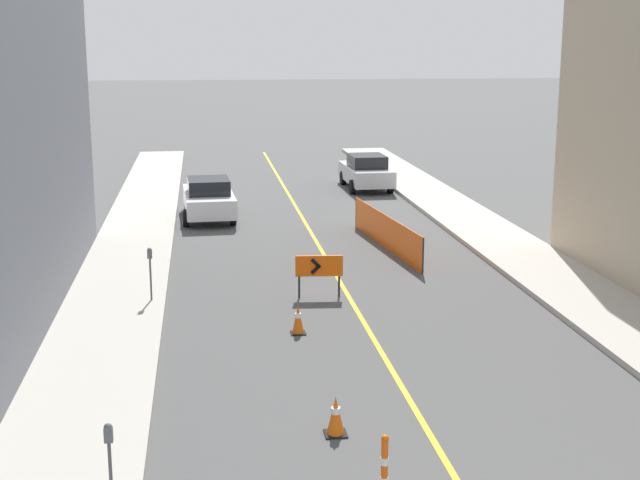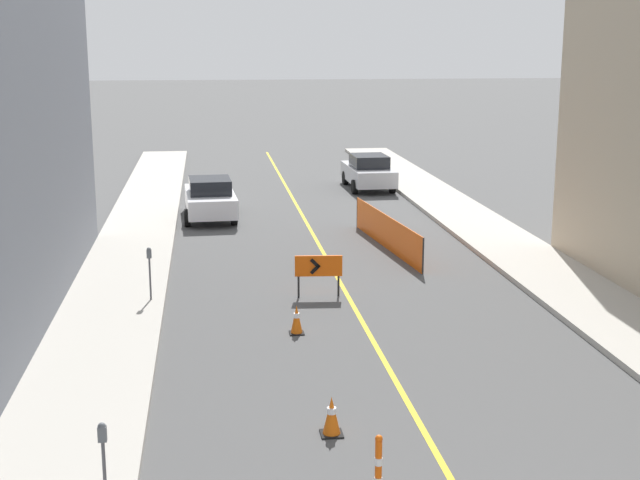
% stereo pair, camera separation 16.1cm
% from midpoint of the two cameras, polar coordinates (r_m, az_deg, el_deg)
% --- Properties ---
extents(lane_stripe, '(0.12, 48.35, 0.01)m').
position_cam_midpoint_polar(lane_stripe, '(30.89, -0.54, 0.18)').
color(lane_stripe, gold).
rests_on(lane_stripe, ground_plane).
extents(sidewalk_left, '(2.59, 48.35, 0.16)m').
position_cam_midpoint_polar(sidewalk_left, '(30.74, -11.93, -0.02)').
color(sidewalk_left, '#ADA89E').
rests_on(sidewalk_left, ground_plane).
extents(sidewalk_right, '(2.59, 48.35, 0.16)m').
position_cam_midpoint_polar(sidewalk_right, '(32.18, 10.32, 0.62)').
color(sidewalk_right, '#ADA89E').
rests_on(sidewalk_right, ground_plane).
extents(traffic_cone_second, '(0.39, 0.39, 0.70)m').
position_cam_midpoint_polar(traffic_cone_second, '(15.68, 0.71, -11.19)').
color(traffic_cone_second, black).
rests_on(traffic_cone_second, ground_plane).
extents(traffic_cone_third, '(0.34, 0.34, 0.70)m').
position_cam_midpoint_polar(traffic_cone_third, '(20.78, -1.63, -5.11)').
color(traffic_cone_third, black).
rests_on(traffic_cone_third, ground_plane).
extents(arrow_barricade_primary, '(1.26, 0.16, 1.13)m').
position_cam_midpoint_polar(arrow_barricade_primary, '(23.57, -0.26, -1.77)').
color(arrow_barricade_primary, '#EF560C').
rests_on(arrow_barricade_primary, ground_plane).
extents(safety_mesh_fence, '(0.82, 6.96, 1.10)m').
position_cam_midpoint_polar(safety_mesh_fence, '(29.28, 4.08, 0.54)').
color(safety_mesh_fence, '#EF560C').
rests_on(safety_mesh_fence, ground_plane).
extents(parked_car_curb_near, '(2.01, 4.38, 1.59)m').
position_cam_midpoint_polar(parked_car_curb_near, '(34.19, -7.27, 2.66)').
color(parked_car_curb_near, silver).
rests_on(parked_car_curb_near, ground_plane).
extents(parked_car_curb_mid, '(1.95, 4.35, 1.59)m').
position_cam_midpoint_polar(parked_car_curb_mid, '(40.94, 2.87, 4.39)').
color(parked_car_curb_mid, '#B7B7BC').
rests_on(parked_car_curb_mid, ground_plane).
extents(parking_meter_near_curb, '(0.12, 0.11, 1.42)m').
position_cam_midpoint_polar(parking_meter_near_curb, '(12.95, -13.69, -13.03)').
color(parking_meter_near_curb, '#4C4C51').
rests_on(parking_meter_near_curb, sidewalk_left).
extents(parking_meter_far_curb, '(0.12, 0.11, 1.38)m').
position_cam_midpoint_polar(parking_meter_far_curb, '(23.14, -11.02, -1.47)').
color(parking_meter_far_curb, '#4C4C51').
rests_on(parking_meter_far_curb, sidewalk_left).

